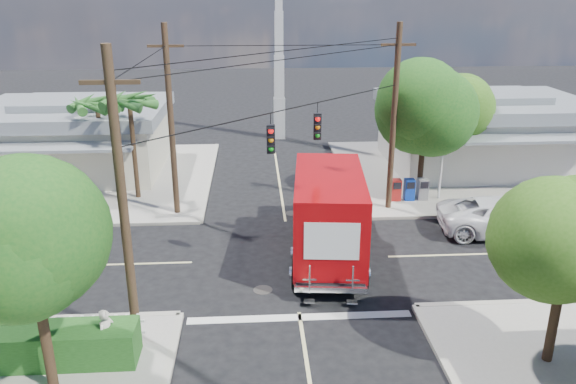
{
  "coord_description": "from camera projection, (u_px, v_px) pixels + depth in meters",
  "views": [
    {
      "loc": [
        -1.42,
        -20.46,
        10.28
      ],
      "look_at": [
        0.0,
        2.0,
        2.2
      ],
      "focal_mm": 35.0,
      "sensor_mm": 36.0,
      "label": 1
    }
  ],
  "objects": [
    {
      "name": "ground",
      "position": [
        291.0,
        259.0,
        22.78
      ],
      "size": [
        120.0,
        120.0,
        0.0
      ],
      "primitive_type": "plane",
      "color": "black",
      "rests_on": "ground"
    },
    {
      "name": "tree_ne_front",
      "position": [
        426.0,
        108.0,
        27.95
      ],
      "size": [
        4.21,
        4.14,
        6.66
      ],
      "color": "#422D1C",
      "rests_on": "sidewalk_ne"
    },
    {
      "name": "tree_ne_back",
      "position": [
        460.0,
        110.0,
        30.36
      ],
      "size": [
        3.77,
        3.66,
        5.82
      ],
      "color": "#422D1C",
      "rests_on": "sidewalk_ne"
    },
    {
      "name": "hedge_sw",
      "position": [
        28.0,
        346.0,
        16.06
      ],
      "size": [
        6.2,
        1.2,
        1.1
      ],
      "primitive_type": "cube",
      "color": "#1C4816",
      "rests_on": "sidewalk_sw"
    },
    {
      "name": "building_nw",
      "position": [
        74.0,
        136.0,
        33.02
      ],
      "size": [
        10.8,
        10.2,
        4.3
      ],
      "color": "beige",
      "rests_on": "sidewalk_nw"
    },
    {
      "name": "building_ne",
      "position": [
        483.0,
        130.0,
        33.98
      ],
      "size": [
        11.8,
        10.2,
        4.5
      ],
      "color": "beige",
      "rests_on": "sidewalk_ne"
    },
    {
      "name": "palm_nw_front",
      "position": [
        130.0,
        104.0,
        27.68
      ],
      "size": [
        3.01,
        3.08,
        5.59
      ],
      "color": "#422D1C",
      "rests_on": "sidewalk_nw"
    },
    {
      "name": "sidewalk_ne",
      "position": [
        460.0,
        172.0,
        33.62
      ],
      "size": [
        14.12,
        14.12,
        0.14
      ],
      "color": "gray",
      "rests_on": "ground"
    },
    {
      "name": "delivery_truck",
      "position": [
        328.0,
        212.0,
        22.7
      ],
      "size": [
        3.45,
        8.69,
        3.67
      ],
      "color": "black",
      "rests_on": "ground"
    },
    {
      "name": "palm_nw_back",
      "position": [
        97.0,
        106.0,
        29.09
      ],
      "size": [
        3.01,
        3.08,
        5.19
      ],
      "color": "#422D1C",
      "rests_on": "sidewalk_nw"
    },
    {
      "name": "parked_car",
      "position": [
        505.0,
        217.0,
        24.93
      ],
      "size": [
        6.09,
        3.36,
        1.61
      ],
      "primitive_type": "imported",
      "rotation": [
        0.0,
        0.0,
        1.45
      ],
      "color": "silver",
      "rests_on": "ground"
    },
    {
      "name": "radio_tower",
      "position": [
        279.0,
        61.0,
        39.69
      ],
      "size": [
        0.8,
        0.8,
        17.0
      ],
      "color": "silver",
      "rests_on": "ground"
    },
    {
      "name": "sidewalk_nw",
      "position": [
        90.0,
        179.0,
        32.33
      ],
      "size": [
        14.12,
        14.12,
        0.14
      ],
      "color": "gray",
      "rests_on": "ground"
    },
    {
      "name": "utility_poles",
      "position": [
        249.0,
        138.0,
        22.61
      ],
      "size": [
        12.0,
        10.68,
        9.0
      ],
      "color": "#473321",
      "rests_on": "ground"
    },
    {
      "name": "vending_boxes",
      "position": [
        409.0,
        189.0,
        28.76
      ],
      "size": [
        1.9,
        0.5,
        1.1
      ],
      "color": "#A31916",
      "rests_on": "sidewalk_ne"
    },
    {
      "name": "picket_fence",
      "position": [
        45.0,
        330.0,
        16.83
      ],
      "size": [
        5.94,
        0.06,
        1.0
      ],
      "color": "silver",
      "rests_on": "sidewalk_sw"
    },
    {
      "name": "tree_se",
      "position": [
        570.0,
        238.0,
        15.03
      ],
      "size": [
        3.67,
        3.54,
        5.62
      ],
      "color": "#422D1C",
      "rests_on": "sidewalk_se"
    },
    {
      "name": "pedestrian",
      "position": [
        108.0,
        335.0,
        16.13
      ],
      "size": [
        0.64,
        0.7,
        1.61
      ],
      "primitive_type": "imported",
      "rotation": [
        0.0,
        0.0,
        1.03
      ],
      "color": "beige",
      "rests_on": "sidewalk_sw"
    },
    {
      "name": "tree_sw_front",
      "position": [
        30.0,
        247.0,
        13.82
      ],
      "size": [
        3.88,
        3.78,
        6.03
      ],
      "color": "#422D1C",
      "rests_on": "sidewalk_sw"
    },
    {
      "name": "road_markings",
      "position": [
        294.0,
        277.0,
        21.4
      ],
      "size": [
        32.0,
        32.0,
        0.01
      ],
      "color": "beige",
      "rests_on": "ground"
    }
  ]
}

